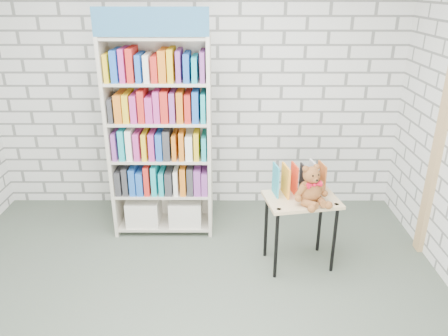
{
  "coord_description": "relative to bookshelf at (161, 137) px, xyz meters",
  "views": [
    {
      "loc": [
        0.31,
        -2.74,
        2.42
      ],
      "look_at": [
        0.3,
        0.95,
        0.87
      ],
      "focal_mm": 35.0,
      "sensor_mm": 36.0,
      "label": 1
    }
  ],
  "objects": [
    {
      "name": "teddy_bear",
      "position": [
        1.37,
        -0.73,
        -0.21
      ],
      "size": [
        0.32,
        0.31,
        0.35
      ],
      "color": "brown",
      "rests_on": "display_table"
    },
    {
      "name": "room_shell",
      "position": [
        0.32,
        -1.36,
        0.76
      ],
      "size": [
        4.52,
        4.02,
        2.81
      ],
      "color": "silver",
      "rests_on": "ground"
    },
    {
      "name": "door_trim",
      "position": [
        2.55,
        -0.41,
        0.02
      ],
      "size": [
        0.05,
        0.12,
        2.1
      ],
      "primitive_type": "cube",
      "color": "tan",
      "rests_on": "ground"
    },
    {
      "name": "display_table",
      "position": [
        1.32,
        -0.64,
        -0.44
      ],
      "size": [
        0.7,
        0.54,
        0.68
      ],
      "color": "tan",
      "rests_on": "ground"
    },
    {
      "name": "ground",
      "position": [
        0.32,
        -1.36,
        -1.03
      ],
      "size": [
        4.5,
        4.5,
        0.0
      ],
      "primitive_type": "plane",
      "color": "#485446",
      "rests_on": "ground"
    },
    {
      "name": "table_books",
      "position": [
        1.3,
        -0.54,
        -0.21
      ],
      "size": [
        0.47,
        0.27,
        0.26
      ],
      "color": "teal",
      "rests_on": "display_table"
    },
    {
      "name": "bookshelf",
      "position": [
        0.0,
        0.0,
        0.0
      ],
      "size": [
        1.0,
        0.39,
        2.25
      ],
      "color": "beige",
      "rests_on": "ground"
    }
  ]
}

